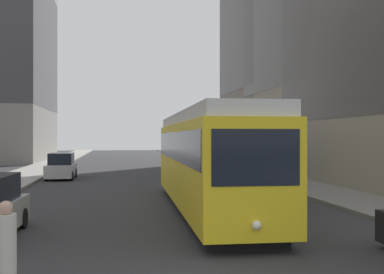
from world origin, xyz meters
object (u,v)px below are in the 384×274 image
(streetcar, at_px, (206,158))
(transit_bus, at_px, (210,151))
(parked_car_left_near, at_px, (61,167))
(pedestrian_crossing_near, at_px, (6,250))

(streetcar, relative_size, transit_bus, 1.18)
(streetcar, xyz_separation_m, transit_bus, (2.93, 13.88, -0.15))
(transit_bus, distance_m, parked_car_left_near, 10.54)
(streetcar, bearing_deg, pedestrian_crossing_near, -119.88)
(streetcar, relative_size, parked_car_left_near, 3.56)
(pedestrian_crossing_near, bearing_deg, parked_car_left_near, 3.58)
(streetcar, relative_size, pedestrian_crossing_near, 8.69)
(parked_car_left_near, bearing_deg, transit_bus, -9.56)
(parked_car_left_near, height_order, pedestrian_crossing_near, parked_car_left_near)
(parked_car_left_near, bearing_deg, streetcar, -64.43)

